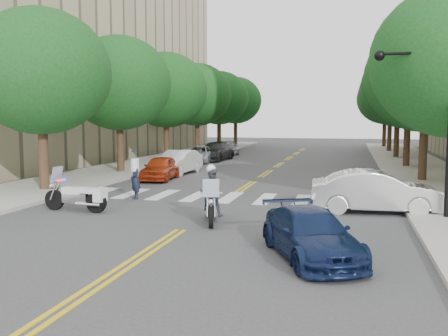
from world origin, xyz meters
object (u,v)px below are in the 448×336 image
(motorcycle_parked, at_px, (80,196))
(officer_standing, at_px, (135,180))
(convertible, at_px, (376,192))
(motorcycle_police, at_px, (211,196))
(sedan_blue, at_px, (311,234))

(motorcycle_parked, relative_size, officer_standing, 1.55)
(convertible, bearing_deg, motorcycle_parked, 98.71)
(motorcycle_police, distance_m, convertible, 6.22)
(motorcycle_parked, bearing_deg, sedan_blue, -111.37)
(motorcycle_parked, xyz_separation_m, officer_standing, (0.77, 3.17, 0.26))
(convertible, bearing_deg, sedan_blue, 159.55)
(officer_standing, xyz_separation_m, sedan_blue, (7.95, -7.25, -0.23))
(motorcycle_police, distance_m, sedan_blue, 5.01)
(sedan_blue, bearing_deg, motorcycle_parked, 130.72)
(officer_standing, relative_size, convertible, 0.35)
(motorcycle_police, distance_m, officer_standing, 5.77)
(officer_standing, distance_m, convertible, 9.84)
(motorcycle_parked, distance_m, sedan_blue, 9.63)
(motorcycle_police, height_order, sedan_blue, motorcycle_police)
(motorcycle_police, distance_m, motorcycle_parked, 5.21)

